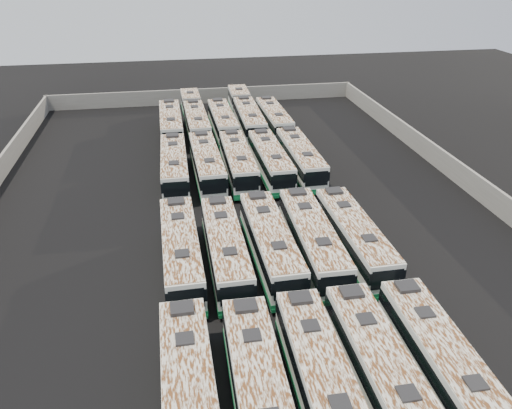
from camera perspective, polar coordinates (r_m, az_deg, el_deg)
name	(u,v)px	position (r m, az deg, el deg)	size (l,w,h in m)	color
ground	(239,218)	(43.11, -1.94, -1.54)	(140.00, 140.00, 0.00)	black
perimeter_wall	(239,207)	(42.59, -1.96, -0.24)	(45.20, 73.20, 2.20)	slate
bus_front_far_left	(190,400)	(25.55, -7.57, -21.27)	(2.65, 11.96, 3.36)	silver
bus_front_left	(260,394)	(25.63, 0.44, -20.87)	(2.66, 11.71, 3.29)	silver
bus_front_center	(322,382)	(26.36, 7.57, -19.48)	(2.65, 11.65, 3.27)	silver
bus_front_right	(382,374)	(27.26, 14.20, -18.27)	(2.49, 11.66, 3.28)	silver
bus_front_far_right	(443,365)	(28.61, 20.61, -16.83)	(2.57, 11.57, 3.25)	silver
bus_midfront_far_left	(181,251)	(35.72, -8.56, -5.32)	(2.73, 11.89, 3.34)	silver
bus_midfront_left	(226,249)	(35.69, -3.50, -5.13)	(2.52, 11.62, 3.27)	silver
bus_midfront_center	(270,244)	(36.18, 1.65, -4.52)	(2.70, 11.93, 3.35)	silver
bus_midfront_right	(312,240)	(36.78, 6.46, -4.08)	(2.78, 12.10, 3.40)	silver
bus_midfront_far_right	(354,237)	(37.73, 11.14, -3.68)	(2.63, 11.74, 3.30)	silver
bus_midback_far_left	(174,167)	(49.60, -9.32, 4.30)	(2.60, 11.83, 3.33)	silver
bus_midback_left	(207,164)	(49.70, -5.63, 4.60)	(2.80, 11.95, 3.35)	silver
bus_midback_center	(238,162)	(50.09, -2.07, 4.87)	(2.52, 11.72, 3.30)	silver
bus_midback_right	(270,161)	(50.45, 1.66, 5.03)	(2.65, 11.67, 3.28)	silver
bus_midback_far_right	(300,158)	(51.20, 5.08, 5.30)	(2.54, 11.77, 3.31)	silver
bus_back_far_left	(171,124)	(62.03, -9.69, 9.02)	(2.63, 12.02, 3.38)	silver
bus_back_left	(195,116)	(65.01, -7.02, 10.00)	(2.82, 18.03, 3.26)	silver
bus_back_center	(223,122)	(62.25, -3.81, 9.37)	(2.66, 11.72, 3.29)	silver
bus_back_right	(246,113)	(65.68, -1.19, 10.43)	(2.83, 18.73, 3.39)	silver
bus_back_far_right	(274,119)	(63.31, 2.07, 9.70)	(2.60, 11.55, 3.24)	silver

